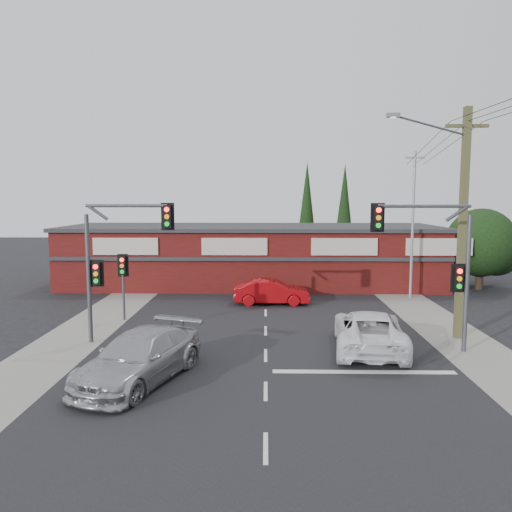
{
  "coord_description": "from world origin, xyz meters",
  "views": [
    {
      "loc": [
        -0.01,
        -18.7,
        6.14
      ],
      "look_at": [
        -0.43,
        3.0,
        3.64
      ],
      "focal_mm": 35.0,
      "sensor_mm": 36.0,
      "label": 1
    }
  ],
  "objects_px": {
    "silver_suv": "(140,357)",
    "red_sedan": "(272,292)",
    "shop_building": "(252,255)",
    "utility_pole": "(460,216)",
    "white_suv": "(369,330)"
  },
  "relations": [
    {
      "from": "utility_pole",
      "to": "red_sedan",
      "type": "bearing_deg",
      "value": 138.74
    },
    {
      "from": "red_sedan",
      "to": "white_suv",
      "type": "bearing_deg",
      "value": -155.98
    },
    {
      "from": "silver_suv",
      "to": "red_sedan",
      "type": "relative_size",
      "value": 1.3
    },
    {
      "from": "shop_building",
      "to": "silver_suv",
      "type": "bearing_deg",
      "value": -99.49
    },
    {
      "from": "red_sedan",
      "to": "silver_suv",
      "type": "bearing_deg",
      "value": 160.13
    },
    {
      "from": "shop_building",
      "to": "utility_pole",
      "type": "height_order",
      "value": "utility_pole"
    },
    {
      "from": "red_sedan",
      "to": "shop_building",
      "type": "bearing_deg",
      "value": 11.4
    },
    {
      "from": "silver_suv",
      "to": "utility_pole",
      "type": "relative_size",
      "value": 0.57
    },
    {
      "from": "red_sedan",
      "to": "shop_building",
      "type": "relative_size",
      "value": 0.16
    },
    {
      "from": "red_sedan",
      "to": "shop_building",
      "type": "distance_m",
      "value": 7.25
    },
    {
      "from": "white_suv",
      "to": "utility_pole",
      "type": "distance_m",
      "value": 6.44
    },
    {
      "from": "utility_pole",
      "to": "shop_building",
      "type": "bearing_deg",
      "value": 123.76
    },
    {
      "from": "shop_building",
      "to": "white_suv",
      "type": "bearing_deg",
      "value": -71.73
    },
    {
      "from": "silver_suv",
      "to": "red_sedan",
      "type": "distance_m",
      "value": 13.32
    },
    {
      "from": "silver_suv",
      "to": "shop_building",
      "type": "xyz_separation_m",
      "value": [
        3.26,
        19.47,
        1.3
      ]
    }
  ]
}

